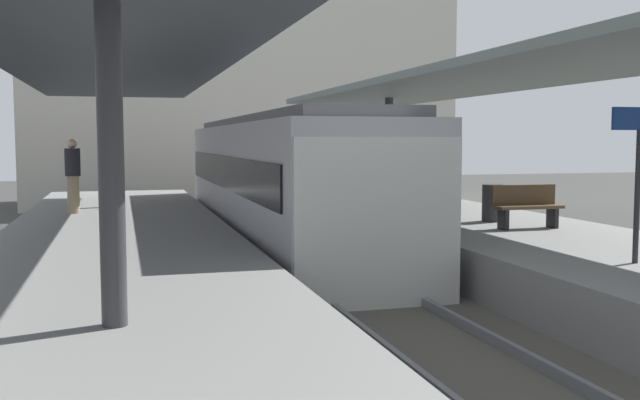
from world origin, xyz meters
name	(u,v)px	position (x,y,z in m)	size (l,w,h in m)	color
ground_plane	(343,297)	(0.00, 0.00, 0.00)	(80.00, 80.00, 0.00)	#383835
platform_left	(118,280)	(-3.80, 0.00, 0.50)	(4.40, 28.00, 1.00)	gray
platform_right	(534,259)	(3.80, 0.00, 0.50)	(4.40, 28.00, 1.00)	gray
track_ballast	(343,291)	(0.00, 0.00, 0.10)	(3.20, 28.00, 0.20)	#59544C
rail_near_side	(303,284)	(-0.72, 0.00, 0.27)	(0.08, 28.00, 0.14)	slate
rail_far_side	(382,280)	(0.72, 0.00, 0.27)	(0.08, 28.00, 0.14)	slate
commuter_train	(280,182)	(0.00, 5.16, 1.73)	(2.78, 14.00, 3.10)	#ADADB2
canopy_left	(113,60)	(-3.80, 1.40, 4.16)	(4.18, 21.00, 3.28)	#333335
canopy_right	(500,78)	(3.80, 1.40, 4.01)	(4.18, 21.00, 3.13)	#333335
platform_bench	(526,205)	(4.04, 0.70, 1.46)	(1.40, 0.41, 0.86)	black
platform_sign	(639,149)	(3.33, -3.30, 2.62)	(0.90, 0.08, 2.21)	#262628
litter_bin	(492,203)	(3.98, 1.96, 1.40)	(0.44, 0.44, 0.80)	#2D2D30
passenger_mid_platform	(396,171)	(3.43, 6.17, 1.91)	(0.36, 0.36, 1.75)	maroon
passenger_far_end	(73,175)	(-4.83, 6.17, 1.93)	(0.36, 0.36, 1.78)	#998460
station_building_backdrop	(241,78)	(1.49, 20.00, 5.50)	(18.00, 6.00, 11.00)	beige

